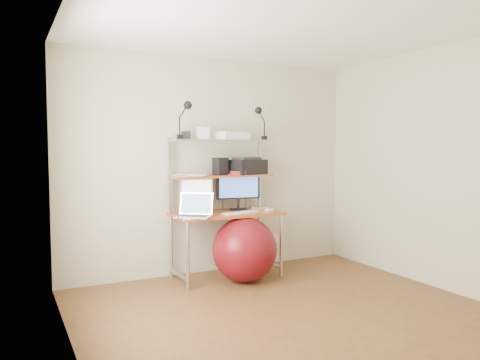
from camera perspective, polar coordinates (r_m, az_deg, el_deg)
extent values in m
plane|color=brown|center=(4.19, 7.19, -16.47)|extent=(3.60, 3.60, 0.00)
plane|color=white|center=(4.06, 7.52, 18.74)|extent=(3.60, 3.60, 0.00)
plane|color=beige|center=(5.51, -3.28, 1.77)|extent=(3.60, 0.00, 3.60)
plane|color=beige|center=(3.28, -19.61, 0.02)|extent=(0.00, 3.60, 3.60)
plane|color=beige|center=(5.17, 24.06, 1.28)|extent=(0.00, 3.60, 3.60)
cube|color=#B34822|center=(5.23, -1.66, -4.12)|extent=(1.20, 0.60, 0.03)
cylinder|color=#B5B4B9|center=(4.85, -6.38, -9.24)|extent=(0.04, 0.04, 0.71)
cylinder|color=#B5B4B9|center=(5.33, -8.37, -8.05)|extent=(0.04, 0.04, 0.71)
cylinder|color=#B5B4B9|center=(5.34, 5.05, -8.00)|extent=(0.04, 0.04, 0.71)
cylinder|color=#B5B4B9|center=(5.78, 2.29, -7.07)|extent=(0.04, 0.04, 0.71)
cube|color=#B5B4B9|center=(5.22, -8.57, 0.51)|extent=(0.03, 0.04, 0.84)
cube|color=#B5B4B9|center=(5.68, 2.40, 0.83)|extent=(0.03, 0.04, 0.84)
cube|color=#B34822|center=(5.31, -2.27, 0.50)|extent=(1.18, 0.34, 0.02)
cube|color=#B5B4B9|center=(5.30, -2.29, 4.82)|extent=(1.18, 0.34, 0.02)
cube|color=white|center=(6.00, 4.32, -7.19)|extent=(0.08, 0.01, 0.12)
cube|color=silver|center=(5.16, -5.22, -3.99)|extent=(0.18, 0.14, 0.01)
cylinder|color=silver|center=(5.17, -5.31, -3.38)|extent=(0.03, 0.03, 0.09)
cube|color=silver|center=(5.15, -5.32, -1.34)|extent=(0.37, 0.06, 0.28)
plane|color=white|center=(5.14, -5.25, -1.36)|extent=(0.33, 0.03, 0.33)
cube|color=black|center=(5.41, -0.12, -3.62)|extent=(0.21, 0.17, 0.01)
cylinder|color=black|center=(5.42, -0.22, -2.91)|extent=(0.03, 0.03, 0.11)
cube|color=black|center=(5.40, -0.22, -0.68)|extent=(0.52, 0.12, 0.31)
plane|color=#406AD9|center=(5.38, -0.14, -0.69)|extent=(0.46, 0.08, 0.47)
cube|color=silver|center=(4.89, -5.65, -4.43)|extent=(0.44, 0.42, 0.02)
cube|color=#292A2C|center=(4.89, -5.65, -4.31)|extent=(0.33, 0.31, 0.00)
cube|color=silver|center=(4.99, -5.25, -2.82)|extent=(0.33, 0.28, 0.23)
plane|color=#779DC7|center=(4.99, -5.25, -2.82)|extent=(0.31, 0.27, 0.32)
cube|color=white|center=(5.16, 0.03, -3.99)|extent=(0.45, 0.21, 0.01)
cube|color=white|center=(5.36, 3.59, -3.64)|extent=(0.10, 0.07, 0.02)
cube|color=silver|center=(5.48, 2.24, -3.40)|extent=(0.24, 0.24, 0.04)
cube|color=black|center=(5.09, -1.53, -4.13)|extent=(0.07, 0.13, 0.01)
cube|color=black|center=(5.45, 0.84, 1.60)|extent=(0.48, 0.38, 0.17)
cube|color=#292A2C|center=(5.45, 0.84, 2.66)|extent=(0.33, 0.27, 0.03)
cube|color=black|center=(5.31, -2.43, 1.68)|extent=(0.16, 0.16, 0.20)
cube|color=#AF251C|center=(5.29, -0.27, 0.85)|extent=(0.19, 0.15, 0.05)
cube|color=white|center=(5.34, -1.00, 5.37)|extent=(0.41, 0.31, 0.08)
cube|color=silver|center=(5.34, -1.00, 5.90)|extent=(0.34, 0.24, 0.01)
cube|color=white|center=(5.17, -4.52, 5.70)|extent=(0.12, 0.10, 0.14)
cube|color=#292A2C|center=(5.20, -6.60, 5.43)|extent=(0.11, 0.11, 0.09)
cube|color=black|center=(5.05, -7.37, 5.24)|extent=(0.05, 0.06, 0.05)
cylinder|color=black|center=(5.05, -7.38, 6.55)|extent=(0.02, 0.02, 0.18)
sphere|color=black|center=(5.09, -6.38, 9.05)|extent=(0.09, 0.09, 0.09)
cube|color=black|center=(5.52, 2.99, 5.14)|extent=(0.05, 0.06, 0.05)
cylinder|color=black|center=(5.52, 2.99, 6.27)|extent=(0.02, 0.02, 0.17)
sphere|color=black|center=(5.48, 2.26, 8.48)|extent=(0.09, 0.09, 0.09)
sphere|color=maroon|center=(5.13, 0.55, -8.49)|extent=(0.71, 0.71, 0.71)
cube|color=white|center=(5.16, -6.79, 0.52)|extent=(0.27, 0.32, 0.00)
cube|color=white|center=(5.12, -5.63, 0.56)|extent=(0.30, 0.34, 0.00)
cube|color=white|center=(5.17, -5.33, 0.64)|extent=(0.29, 0.33, 0.00)
cube|color=white|center=(5.16, -6.03, 0.69)|extent=(0.32, 0.35, 0.00)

